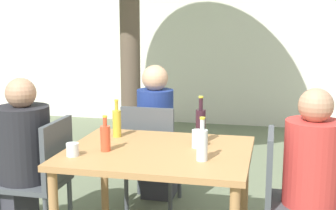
% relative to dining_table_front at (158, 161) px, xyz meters
% --- Properties ---
extents(cafe_building_wall, '(10.00, 0.08, 2.80)m').
position_rel_dining_table_front_xyz_m(cafe_building_wall, '(0.00, 4.08, 0.75)').
color(cafe_building_wall, white).
rests_on(cafe_building_wall, ground_plane).
extents(dining_table_front, '(1.23, 1.00, 0.74)m').
position_rel_dining_table_front_xyz_m(dining_table_front, '(0.00, 0.00, 0.00)').
color(dining_table_front, '#B27F4C').
rests_on(dining_table_front, ground_plane).
extents(patio_chair_0, '(0.44, 0.44, 0.90)m').
position_rel_dining_table_front_xyz_m(patio_chair_0, '(-0.85, 0.00, -0.15)').
color(patio_chair_0, '#474C51').
rests_on(patio_chair_0, ground_plane).
extents(patio_chair_1, '(0.44, 0.44, 0.90)m').
position_rel_dining_table_front_xyz_m(patio_chair_1, '(0.85, 0.00, -0.15)').
color(patio_chair_1, '#474C51').
rests_on(patio_chair_1, ground_plane).
extents(patio_chair_2, '(0.44, 0.44, 0.90)m').
position_rel_dining_table_front_xyz_m(patio_chair_2, '(-0.25, 0.73, -0.15)').
color(patio_chair_2, '#474C51').
rests_on(patio_chair_2, ground_plane).
extents(person_seated_0, '(0.59, 0.38, 1.19)m').
position_rel_dining_table_front_xyz_m(person_seated_0, '(-1.08, -0.00, -0.11)').
color(person_seated_0, '#383842').
rests_on(person_seated_0, ground_plane).
extents(person_seated_1, '(0.58, 0.36, 1.19)m').
position_rel_dining_table_front_xyz_m(person_seated_1, '(1.08, -0.00, -0.12)').
color(person_seated_1, '#383842').
rests_on(person_seated_1, ground_plane).
extents(person_seated_2, '(0.31, 0.56, 1.21)m').
position_rel_dining_table_front_xyz_m(person_seated_2, '(-0.25, 0.97, -0.11)').
color(person_seated_2, '#383842').
rests_on(person_seated_2, ground_plane).
extents(oil_cruet_0, '(0.06, 0.06, 0.28)m').
position_rel_dining_table_front_xyz_m(oil_cruet_0, '(-0.38, 0.27, 0.19)').
color(oil_cruet_0, gold).
rests_on(oil_cruet_0, dining_table_front).
extents(soda_bottle_1, '(0.07, 0.07, 0.24)m').
position_rel_dining_table_front_xyz_m(soda_bottle_1, '(-0.33, -0.11, 0.18)').
color(soda_bottle_1, '#DB4C2D').
rests_on(soda_bottle_1, dining_table_front).
extents(water_bottle_2, '(0.07, 0.07, 0.28)m').
position_rel_dining_table_front_xyz_m(water_bottle_2, '(0.32, -0.17, 0.19)').
color(water_bottle_2, silver).
rests_on(water_bottle_2, dining_table_front).
extents(wine_bottle_3, '(0.07, 0.07, 0.34)m').
position_rel_dining_table_front_xyz_m(wine_bottle_3, '(0.25, 0.23, 0.21)').
color(wine_bottle_3, '#331923').
rests_on(wine_bottle_3, dining_table_front).
extents(drinking_glass_0, '(0.08, 0.08, 0.12)m').
position_rel_dining_table_front_xyz_m(drinking_glass_0, '(0.25, 0.11, 0.14)').
color(drinking_glass_0, white).
rests_on(drinking_glass_0, dining_table_front).
extents(drinking_glass_1, '(0.08, 0.08, 0.08)m').
position_rel_dining_table_front_xyz_m(drinking_glass_1, '(-0.50, -0.26, 0.12)').
color(drinking_glass_1, silver).
rests_on(drinking_glass_1, dining_table_front).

